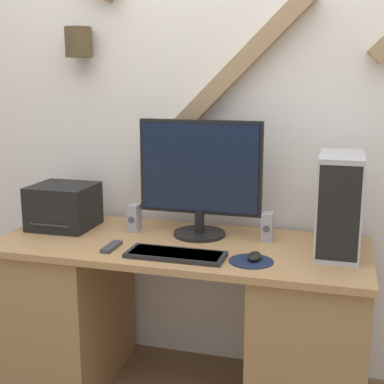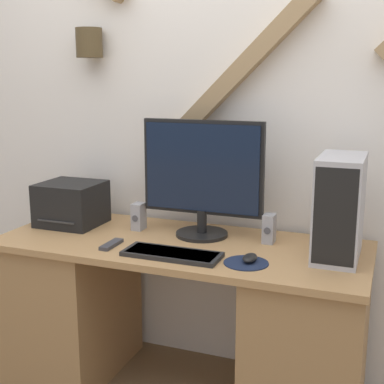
% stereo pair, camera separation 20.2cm
% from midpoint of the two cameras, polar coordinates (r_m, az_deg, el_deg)
% --- Properties ---
extents(wall_back, '(6.40, 0.18, 2.78)m').
position_cam_midpoint_polar(wall_back, '(2.65, 4.07, 10.09)').
color(wall_back, white).
rests_on(wall_back, ground_plane).
extents(desk, '(1.65, 0.67, 0.74)m').
position_cam_midpoint_polar(desk, '(2.52, 1.10, -13.11)').
color(desk, tan).
rests_on(desk, ground_plane).
extents(monitor, '(0.57, 0.24, 0.53)m').
position_cam_midpoint_polar(monitor, '(2.42, 3.49, 1.87)').
color(monitor, black).
rests_on(monitor, desk).
extents(keyboard, '(0.41, 0.15, 0.02)m').
position_cam_midpoint_polar(keyboard, '(2.21, 0.47, -6.65)').
color(keyboard, black).
rests_on(keyboard, desk).
extents(mousepad, '(0.18, 0.18, 0.00)m').
position_cam_midpoint_polar(mousepad, '(2.15, 8.49, -7.54)').
color(mousepad, '#19233D').
rests_on(mousepad, desk).
extents(mouse, '(0.05, 0.10, 0.03)m').
position_cam_midpoint_polar(mouse, '(2.16, 8.88, -6.99)').
color(mouse, black).
rests_on(mouse, mousepad).
extents(computer_tower, '(0.18, 0.35, 0.42)m').
position_cam_midpoint_polar(computer_tower, '(2.25, 17.96, -1.60)').
color(computer_tower, '#B2B2B7').
rests_on(computer_tower, desk).
extents(printer, '(0.29, 0.28, 0.21)m').
position_cam_midpoint_polar(printer, '(2.69, -10.68, -1.26)').
color(printer, black).
rests_on(printer, desk).
extents(speaker_left, '(0.05, 0.08, 0.13)m').
position_cam_midpoint_polar(speaker_left, '(2.57, -3.49, -2.64)').
color(speaker_left, '#99999E').
rests_on(speaker_left, desk).
extents(speaker_right, '(0.05, 0.08, 0.13)m').
position_cam_midpoint_polar(speaker_right, '(2.41, 10.62, -3.88)').
color(speaker_right, '#99999E').
rests_on(speaker_right, desk).
extents(remote_control, '(0.04, 0.15, 0.02)m').
position_cam_midpoint_polar(remote_control, '(2.35, -6.17, -5.62)').
color(remote_control, '#38383D').
rests_on(remote_control, desk).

